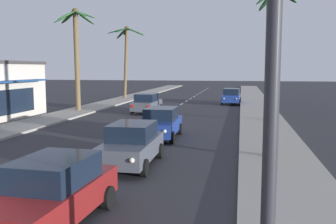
{
  "coord_description": "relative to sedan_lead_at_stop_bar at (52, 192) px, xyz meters",
  "views": [
    {
      "loc": [
        6.23,
        -5.92,
        3.85
      ],
      "look_at": [
        3.54,
        8.0,
        2.2
      ],
      "focal_mm": 40.55,
      "sensor_mm": 36.0,
      "label": 1
    }
  ],
  "objects": [
    {
      "name": "lane_markings",
      "position": [
        -1.37,
        17.8,
        -0.85
      ],
      "size": [
        4.28,
        87.65,
        0.01
      ],
      "color": "silver",
      "rests_on": "ground"
    },
    {
      "name": "palm_right_third",
      "position": [
        6.71,
        19.65,
        5.76
      ],
      "size": [
        4.55,
        3.98,
        9.56
      ],
      "color": "brown",
      "rests_on": "ground"
    },
    {
      "name": "sidewalk_right",
      "position": [
        6.02,
        17.72,
        -0.78
      ],
      "size": [
        3.2,
        110.0,
        0.14
      ],
      "primitive_type": "cube",
      "color": "#9E998E",
      "rests_on": "ground"
    },
    {
      "name": "palm_right_second",
      "position": [
        5.62,
        8.06,
        4.45
      ],
      "size": [
        3.1,
        3.08,
        8.06
      ],
      "color": "brown",
      "rests_on": "ground"
    },
    {
      "name": "palm_left_farthest",
      "position": [
        -9.51,
        37.11,
        5.51
      ],
      "size": [
        4.57,
        4.68,
        8.95
      ],
      "color": "brown",
      "rests_on": "ground"
    },
    {
      "name": "sedan_lead_at_stop_bar",
      "position": [
        0.0,
        0.0,
        0.0
      ],
      "size": [
        2.08,
        4.5,
        1.68
      ],
      "color": "maroon",
      "rests_on": "ground"
    },
    {
      "name": "sedan_parked_nearest_kerb",
      "position": [
        3.45,
        32.79,
        0.0
      ],
      "size": [
        2.06,
        4.49,
        1.68
      ],
      "color": "navy",
      "rests_on": "ground"
    },
    {
      "name": "palm_left_third",
      "position": [
        -9.78,
        23.22,
        5.08
      ],
      "size": [
        3.95,
        3.93,
        9.01
      ],
      "color": "brown",
      "rests_on": "ground"
    },
    {
      "name": "sedan_oncoming_far",
      "position": [
        -3.49,
        23.31,
        0.0
      ],
      "size": [
        1.98,
        4.47,
        1.68
      ],
      "color": "#4C515B",
      "rests_on": "ground"
    },
    {
      "name": "sidewalk_left",
      "position": [
        -9.58,
        17.72,
        -0.78
      ],
      "size": [
        3.2,
        110.0,
        0.14
      ],
      "primitive_type": "cube",
      "color": "#9E998E",
      "rests_on": "ground"
    },
    {
      "name": "sedan_fifth_in_queue",
      "position": [
        0.16,
        11.98,
        0.0
      ],
      "size": [
        2.01,
        4.48,
        1.68
      ],
      "color": "navy",
      "rests_on": "ground"
    },
    {
      "name": "sedan_third_in_queue",
      "position": [
        0.25,
        5.99,
        0.0
      ],
      "size": [
        2.0,
        4.47,
        1.68
      ],
      "color": "#4C515B",
      "rests_on": "ground"
    }
  ]
}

